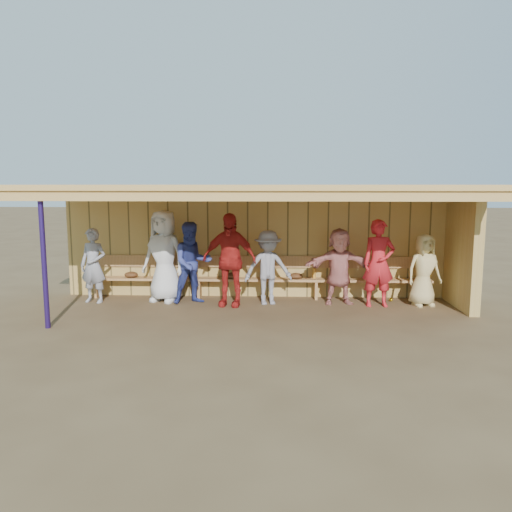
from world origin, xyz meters
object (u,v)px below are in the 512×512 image
Objects in this scene: player_b at (164,256)px; player_e at (268,268)px; player_a at (93,265)px; player_f at (339,266)px; player_c at (192,263)px; player_h at (424,270)px; player_g at (379,263)px; player_d at (229,260)px; bench at (257,274)px.

player_e is (2.23, -0.18, -0.21)m from player_b.
player_a is 0.99× the size of player_f.
player_c is (2.11, 0.01, 0.07)m from player_a.
player_b is at bearing 142.09° from player_c.
player_h is at bearing -8.58° from player_f.
player_g is at bearing 16.18° from player_b.
player_a is 6.94m from player_h.
player_e is at bearing 15.04° from player_b.
player_g is (2.27, -0.09, 0.12)m from player_e.
player_b is 1.31× the size of player_h.
player_a is at bearing 175.69° from player_f.
player_e is 0.97× the size of player_f.
player_c is at bearing 175.90° from player_g.
player_a reaches higher than player_e.
player_g is (0.78, -0.18, 0.10)m from player_f.
player_f is 1.07× the size of player_h.
player_f is (3.73, -0.08, -0.18)m from player_b.
player_c reaches higher than player_e.
player_f is at bearing -9.66° from player_e.
player_b is 1.14× the size of player_c.
player_d is 2.31m from player_f.
player_a is at bearing 166.67° from player_e.
player_b reaches higher than player_d.
player_a is 2.12m from player_c.
player_f is at bearing 13.31° from player_a.
player_a reaches higher than player_h.
bench is (-0.25, 0.57, -0.25)m from player_e.
player_d is 1.07× the size of player_g.
player_a is 1.02× the size of player_e.
player_b reaches higher than player_a.
player_b is 0.66m from player_c.
player_a is 5.99m from player_g.
player_g is (3.88, -0.10, 0.04)m from player_c.
player_b reaches higher than player_g.
player_d is 1.24× the size of player_e.
player_d reaches higher than bench.
player_c is 1.08× the size of player_f.
player_d reaches higher than player_f.
player_a is 1.06× the size of player_h.
player_g is 0.97m from player_h.
player_d is at bearing -36.54° from player_c.
player_g reaches higher than bench.
player_d reaches higher than player_g.
player_c is 1.60m from player_e.
player_b is 1.10× the size of player_g.
player_e is at bearing -24.26° from player_c.
player_d is at bearing 167.42° from player_h.
player_f is at bearing -22.27° from player_c.
player_g is at bearing 11.45° from player_a.
player_b reaches higher than bench.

